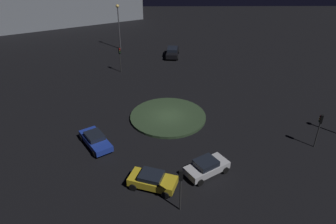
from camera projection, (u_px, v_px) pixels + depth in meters
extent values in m
plane|color=black|center=(168.00, 118.00, 38.10)|extent=(116.75, 116.75, 0.00)
cylinder|color=#2D4228|center=(168.00, 116.00, 38.02)|extent=(8.87, 8.87, 0.29)
cube|color=black|center=(172.00, 53.00, 55.07)|extent=(2.27, 4.68, 0.71)
cube|color=black|center=(172.00, 49.00, 54.85)|extent=(1.86, 2.44, 0.47)
cylinder|color=black|center=(177.00, 58.00, 53.79)|extent=(0.27, 0.66, 0.65)
cylinder|color=black|center=(166.00, 58.00, 53.91)|extent=(0.27, 0.66, 0.65)
cylinder|color=black|center=(178.00, 52.00, 56.60)|extent=(0.27, 0.66, 0.65)
cylinder|color=black|center=(168.00, 51.00, 56.72)|extent=(0.27, 0.66, 0.65)
cube|color=silver|center=(207.00, 168.00, 29.31)|extent=(4.42, 3.77, 0.67)
cube|color=black|center=(206.00, 163.00, 28.95)|extent=(2.51, 2.42, 0.52)
cylinder|color=black|center=(200.00, 183.00, 28.12)|extent=(0.66, 0.54, 0.65)
cylinder|color=black|center=(188.00, 171.00, 29.45)|extent=(0.66, 0.54, 0.65)
cylinder|color=black|center=(225.00, 170.00, 29.52)|extent=(0.66, 0.54, 0.65)
cylinder|color=black|center=(212.00, 160.00, 30.85)|extent=(0.66, 0.54, 0.65)
cube|color=gold|center=(153.00, 181.00, 27.79)|extent=(4.43, 3.05, 0.68)
cube|color=black|center=(151.00, 176.00, 27.55)|extent=(2.38, 2.17, 0.41)
cylinder|color=black|center=(133.00, 187.00, 27.59)|extent=(0.70, 0.42, 0.67)
cylinder|color=black|center=(141.00, 174.00, 29.12)|extent=(0.70, 0.42, 0.67)
cylinder|color=black|center=(165.00, 195.00, 26.81)|extent=(0.70, 0.42, 0.67)
cylinder|color=black|center=(172.00, 180.00, 28.34)|extent=(0.70, 0.42, 0.67)
cube|color=#1E38A5|center=(96.00, 141.00, 33.02)|extent=(4.06, 4.81, 0.59)
cube|color=black|center=(94.00, 136.00, 32.88)|extent=(2.44, 2.54, 0.44)
cylinder|color=black|center=(82.00, 138.00, 33.90)|extent=(0.53, 0.64, 0.62)
cylinder|color=black|center=(98.00, 133.00, 34.78)|extent=(0.53, 0.64, 0.62)
cylinder|color=black|center=(94.00, 154.00, 31.56)|extent=(0.53, 0.64, 0.62)
cylinder|color=black|center=(111.00, 148.00, 32.44)|extent=(0.53, 0.64, 0.62)
cylinder|color=#2D2D2D|center=(180.00, 195.00, 25.10)|extent=(0.12, 0.12, 3.16)
cube|color=black|center=(181.00, 175.00, 24.07)|extent=(0.31, 0.24, 0.90)
sphere|color=#3F0C0C|center=(181.00, 171.00, 24.06)|extent=(0.20, 0.20, 0.20)
sphere|color=yellow|center=(181.00, 174.00, 24.20)|extent=(0.20, 0.20, 0.20)
sphere|color=#0F3819|center=(181.00, 177.00, 24.33)|extent=(0.20, 0.20, 0.20)
cylinder|color=#2D2D2D|center=(317.00, 135.00, 32.42)|extent=(0.12, 0.12, 2.88)
cube|color=black|center=(322.00, 119.00, 31.46)|extent=(0.31, 0.36, 0.90)
sphere|color=#3F0C0C|center=(321.00, 116.00, 31.37)|extent=(0.20, 0.20, 0.20)
sphere|color=yellow|center=(320.00, 119.00, 31.50)|extent=(0.20, 0.20, 0.20)
sphere|color=#0F3819|center=(319.00, 121.00, 31.64)|extent=(0.20, 0.20, 0.20)
cylinder|color=#2D2D2D|center=(120.00, 63.00, 48.93)|extent=(0.12, 0.12, 2.99)
cube|color=black|center=(119.00, 50.00, 47.94)|extent=(0.37, 0.33, 0.90)
sphere|color=red|center=(120.00, 49.00, 47.70)|extent=(0.20, 0.20, 0.20)
sphere|color=#4C380F|center=(120.00, 51.00, 47.83)|extent=(0.20, 0.20, 0.20)
sphere|color=#0F3819|center=(120.00, 53.00, 47.97)|extent=(0.20, 0.20, 0.20)
cylinder|color=#4C4C51|center=(119.00, 29.00, 56.92)|extent=(0.18, 0.18, 7.38)
sphere|color=#F9D166|center=(117.00, 6.00, 54.97)|extent=(0.57, 0.57, 0.57)
cube|color=#8C939E|center=(56.00, 2.00, 72.68)|extent=(38.53, 26.69, 8.62)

